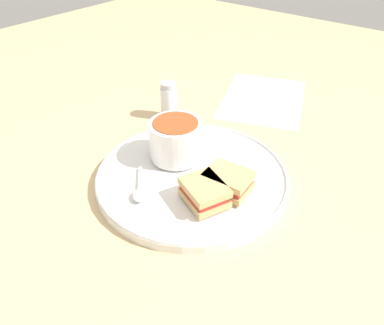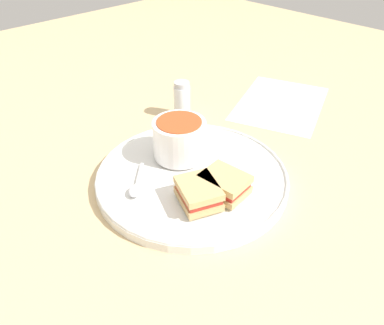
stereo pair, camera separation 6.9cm
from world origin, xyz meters
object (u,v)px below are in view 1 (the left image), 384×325
object	(u,v)px
soup_bowl	(176,139)
sandwich_half_near	(204,192)
salt_shaker	(169,101)
spoon	(139,193)
sandwich_half_far	(230,180)

from	to	relation	value
soup_bowl	sandwich_half_near	size ratio (longest dim) A/B	1.08
salt_shaker	spoon	bearing A→B (deg)	-58.20
spoon	sandwich_half_far	world-z (taller)	sandwich_half_far
soup_bowl	sandwich_half_far	bearing A→B (deg)	-7.07
spoon	sandwich_half_far	size ratio (longest dim) A/B	1.01
soup_bowl	sandwich_half_near	xyz separation A→B (m)	(0.12, -0.07, -0.02)
sandwich_half_near	sandwich_half_far	bearing A→B (deg)	75.37
soup_bowl	spoon	distance (m)	0.14
spoon	salt_shaker	distance (m)	0.32
spoon	salt_shaker	size ratio (longest dim) A/B	0.94
sandwich_half_near	sandwich_half_far	size ratio (longest dim) A/B	1.16
sandwich_half_far	soup_bowl	bearing A→B (deg)	172.93
sandwich_half_far	sandwich_half_near	bearing A→B (deg)	-104.63
soup_bowl	salt_shaker	xyz separation A→B (m)	(-0.14, 0.14, -0.02)
spoon	sandwich_half_far	distance (m)	0.16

